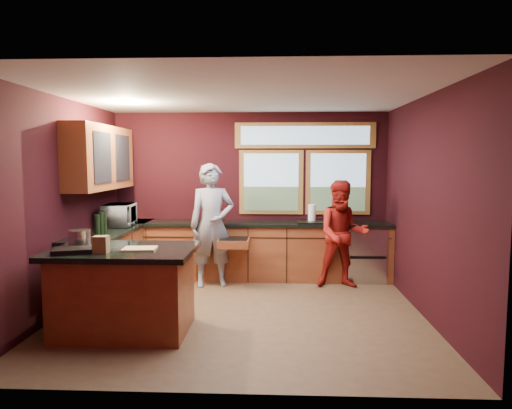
# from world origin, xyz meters

# --- Properties ---
(floor) EXTENTS (4.50, 4.50, 0.00)m
(floor) POSITION_xyz_m (0.00, 0.00, 0.00)
(floor) COLOR brown
(floor) RESTS_ON ground
(room_shell) EXTENTS (4.52, 4.02, 2.71)m
(room_shell) POSITION_xyz_m (-0.60, 0.32, 1.80)
(room_shell) COLOR black
(room_shell) RESTS_ON ground
(back_counter) EXTENTS (4.50, 0.64, 0.93)m
(back_counter) POSITION_xyz_m (0.20, 1.70, 0.46)
(back_counter) COLOR #612717
(back_counter) RESTS_ON floor
(left_counter) EXTENTS (0.64, 2.30, 0.93)m
(left_counter) POSITION_xyz_m (-1.95, 0.85, 0.47)
(left_counter) COLOR #612717
(left_counter) RESTS_ON floor
(island) EXTENTS (1.55, 1.05, 0.95)m
(island) POSITION_xyz_m (-1.25, -0.69, 0.48)
(island) COLOR #612717
(island) RESTS_ON floor
(person_grey) EXTENTS (0.78, 0.61, 1.87)m
(person_grey) POSITION_xyz_m (-0.54, 1.25, 0.93)
(person_grey) COLOR slate
(person_grey) RESTS_ON floor
(person_red) EXTENTS (0.79, 0.62, 1.62)m
(person_red) POSITION_xyz_m (1.43, 1.25, 0.81)
(person_red) COLOR maroon
(person_red) RESTS_ON floor
(microwave) EXTENTS (0.45, 0.63, 0.33)m
(microwave) POSITION_xyz_m (-1.92, 1.14, 1.09)
(microwave) COLOR #999999
(microwave) RESTS_ON left_counter
(potted_plant) EXTENTS (0.32, 0.27, 0.35)m
(potted_plant) POSITION_xyz_m (1.45, 1.75, 1.11)
(potted_plant) COLOR #999999
(potted_plant) RESTS_ON back_counter
(paper_towel) EXTENTS (0.12, 0.12, 0.28)m
(paper_towel) POSITION_xyz_m (1.00, 1.70, 1.07)
(paper_towel) COLOR white
(paper_towel) RESTS_ON back_counter
(cutting_board) EXTENTS (0.37, 0.28, 0.02)m
(cutting_board) POSITION_xyz_m (-1.05, -0.74, 0.95)
(cutting_board) COLOR tan
(cutting_board) RESTS_ON island
(stock_pot) EXTENTS (0.24, 0.24, 0.18)m
(stock_pot) POSITION_xyz_m (-1.80, -0.54, 1.03)
(stock_pot) COLOR #AAAAAF
(stock_pot) RESTS_ON island
(paper_bag) EXTENTS (0.15, 0.12, 0.18)m
(paper_bag) POSITION_xyz_m (-1.40, -0.94, 1.03)
(paper_bag) COLOR brown
(paper_bag) RESTS_ON island
(black_tray) EXTENTS (0.47, 0.39, 0.05)m
(black_tray) POSITION_xyz_m (-1.70, -0.94, 0.97)
(black_tray) COLOR black
(black_tray) RESTS_ON island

